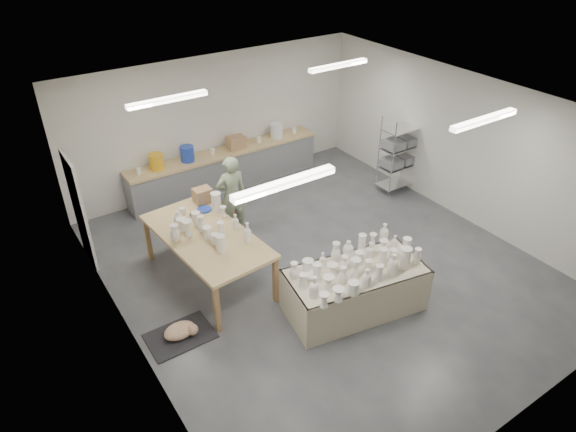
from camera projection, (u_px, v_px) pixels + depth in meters
room at (318, 165)px, 8.38m from camera, size 8.00×8.02×3.00m
back_counter at (226, 168)px, 11.79m from camera, size 4.60×0.60×1.24m
wire_shelf at (399, 152)px, 11.48m from camera, size 0.88×0.48×1.80m
drying_table at (355, 287)px, 8.26m from camera, size 2.37×1.44×1.16m
work_table at (205, 231)px, 8.74m from camera, size 1.46×2.62×1.31m
rug at (180, 336)px, 7.94m from camera, size 1.00×0.70×0.02m
cat at (181, 330)px, 7.88m from camera, size 0.59×0.51×0.21m
potter at (232, 196)px, 9.98m from camera, size 0.65×0.47×1.68m
red_stool at (227, 214)px, 10.47m from camera, size 0.40×0.40×0.31m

